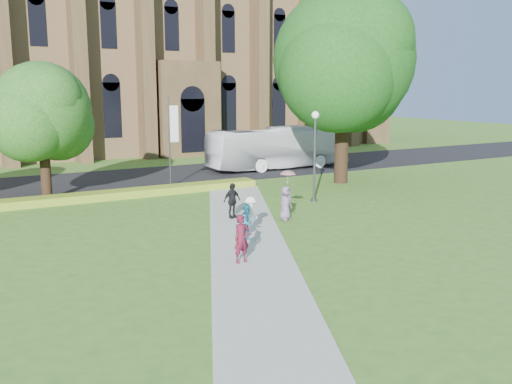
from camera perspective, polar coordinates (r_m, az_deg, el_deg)
ground at (r=24.24m, az=0.24°, el=-5.30°), size 160.00×160.00×0.00m
road at (r=42.37m, az=-13.41°, el=1.24°), size 160.00×10.00×0.02m
footpath at (r=25.07m, az=-0.90°, el=-4.72°), size 15.58×28.54×0.04m
flower_hedge at (r=35.35m, az=-13.39°, el=-0.20°), size 18.00×1.40×0.45m
cathedral at (r=64.05m, az=-10.24°, el=16.02°), size 52.60×18.25×28.00m
streetlamp at (r=33.03m, az=5.90°, el=4.69°), size 0.44×0.44×5.24m
large_tree at (r=39.82m, az=8.78°, el=12.90°), size 9.60×9.60×13.20m
street_tree_1 at (r=35.19m, az=-20.66°, el=7.57°), size 5.60×5.60×8.05m
banner_pole_0 at (r=38.12m, az=-8.50°, el=5.53°), size 0.70×0.10×6.00m
tour_coach at (r=46.50m, az=2.28°, el=4.43°), size 12.19×2.94×3.39m
pedestrian_0 at (r=21.50m, az=-1.45°, el=-4.69°), size 0.72×0.52×1.85m
pedestrian_1 at (r=24.58m, az=-0.86°, el=-3.04°), size 0.95×0.85×1.61m
pedestrian_2 at (r=25.71m, az=-0.53°, el=-2.32°), size 1.26×1.18×1.71m
pedestrian_3 at (r=28.82m, az=-2.41°, el=-0.86°), size 1.12×0.65×1.79m
pedestrian_4 at (r=28.44m, az=2.98°, el=-1.11°), size 0.97×0.82×1.70m
parasol at (r=28.41m, az=3.20°, el=1.31°), size 0.92×0.92×0.68m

